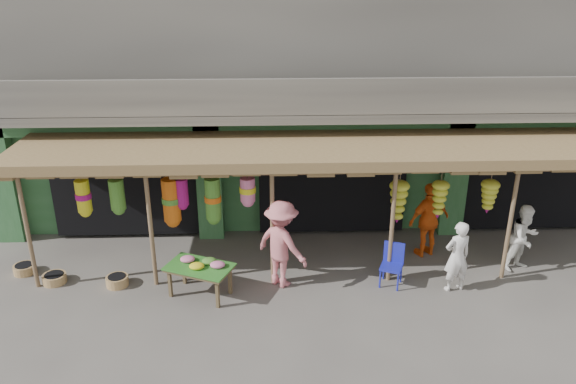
{
  "coord_description": "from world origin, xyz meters",
  "views": [
    {
      "loc": [
        -1.57,
        -10.67,
        6.38
      ],
      "look_at": [
        -1.13,
        1.0,
        1.6
      ],
      "focal_mm": 35.0,
      "sensor_mm": 36.0,
      "label": 1
    }
  ],
  "objects_px": {
    "blue_chair": "(392,262)",
    "person_right": "(524,238)",
    "person_front": "(457,256)",
    "person_shopper": "(282,244)",
    "flower_table": "(200,267)",
    "person_vendor": "(429,220)"
  },
  "relations": [
    {
      "from": "person_right",
      "to": "person_shopper",
      "type": "distance_m",
      "value": 5.38
    },
    {
      "from": "person_front",
      "to": "person_vendor",
      "type": "distance_m",
      "value": 1.55
    },
    {
      "from": "person_shopper",
      "to": "person_vendor",
      "type": "bearing_deg",
      "value": -119.8
    },
    {
      "from": "blue_chair",
      "to": "person_right",
      "type": "bearing_deg",
      "value": 32.29
    },
    {
      "from": "flower_table",
      "to": "person_right",
      "type": "distance_m",
      "value": 7.07
    },
    {
      "from": "person_right",
      "to": "person_vendor",
      "type": "height_order",
      "value": "person_vendor"
    },
    {
      "from": "person_vendor",
      "to": "flower_table",
      "type": "bearing_deg",
      "value": -4.46
    },
    {
      "from": "flower_table",
      "to": "person_vendor",
      "type": "xyz_separation_m",
      "value": [
        5.09,
        1.54,
        0.26
      ]
    },
    {
      "from": "person_right",
      "to": "blue_chair",
      "type": "bearing_deg",
      "value": 165.32
    },
    {
      "from": "blue_chair",
      "to": "person_shopper",
      "type": "relative_size",
      "value": 0.48
    },
    {
      "from": "person_right",
      "to": "person_vendor",
      "type": "xyz_separation_m",
      "value": [
        -1.93,
        0.73,
        0.13
      ]
    },
    {
      "from": "flower_table",
      "to": "person_front",
      "type": "height_order",
      "value": "person_front"
    },
    {
      "from": "flower_table",
      "to": "person_front",
      "type": "xyz_separation_m",
      "value": [
        5.27,
        0.0,
        0.14
      ]
    },
    {
      "from": "flower_table",
      "to": "person_vendor",
      "type": "relative_size",
      "value": 0.85
    },
    {
      "from": "person_front",
      "to": "person_shopper",
      "type": "bearing_deg",
      "value": -19.42
    },
    {
      "from": "flower_table",
      "to": "person_right",
      "type": "bearing_deg",
      "value": 30.14
    },
    {
      "from": "person_front",
      "to": "person_shopper",
      "type": "distance_m",
      "value": 3.63
    },
    {
      "from": "person_vendor",
      "to": "person_front",
      "type": "bearing_deg",
      "value": 75.34
    },
    {
      "from": "person_vendor",
      "to": "person_shopper",
      "type": "height_order",
      "value": "person_shopper"
    },
    {
      "from": "person_shopper",
      "to": "flower_table",
      "type": "bearing_deg",
      "value": 53.5
    },
    {
      "from": "blue_chair",
      "to": "person_right",
      "type": "xyz_separation_m",
      "value": [
        3.01,
        0.5,
        0.25
      ]
    },
    {
      "from": "person_front",
      "to": "person_shopper",
      "type": "relative_size",
      "value": 0.82
    }
  ]
}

